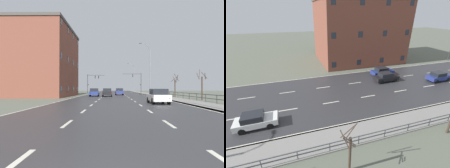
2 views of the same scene
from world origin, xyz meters
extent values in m
cube|color=#5B6051|center=(0.00, 48.00, -0.06)|extent=(160.00, 160.00, 0.12)
cube|color=beige|center=(-2.33, 18.20, 0.02)|extent=(0.16, 2.20, 0.01)
cube|color=beige|center=(-2.33, 23.60, 0.02)|extent=(0.16, 2.20, 0.01)
cube|color=beige|center=(-2.33, 29.00, 0.02)|extent=(0.16, 2.20, 0.01)
cube|color=beige|center=(-2.33, 34.40, 0.02)|extent=(0.16, 2.20, 0.01)
cube|color=beige|center=(-2.33, 39.80, 0.02)|extent=(0.16, 2.20, 0.01)
cube|color=beige|center=(-2.33, 45.20, 0.02)|extent=(0.16, 2.20, 0.01)
cube|color=beige|center=(-2.33, 50.60, 0.02)|extent=(0.16, 2.20, 0.01)
cube|color=beige|center=(2.33, 18.20, 0.02)|extent=(0.16, 2.20, 0.01)
cube|color=beige|center=(2.33, 23.60, 0.02)|extent=(0.16, 2.20, 0.01)
cube|color=beige|center=(2.33, 29.00, 0.02)|extent=(0.16, 2.20, 0.01)
cube|color=beige|center=(2.33, 34.40, 0.02)|extent=(0.16, 2.20, 0.01)
cube|color=beige|center=(2.33, 39.80, 0.02)|extent=(0.16, 2.20, 0.01)
cube|color=beige|center=(2.33, 45.20, 0.02)|extent=(0.16, 2.20, 0.01)
cube|color=beige|center=(-6.85, 60.00, 0.02)|extent=(0.16, 120.00, 0.01)
cube|color=#515459|center=(9.85, 24.18, 0.95)|extent=(0.06, 36.96, 0.08)
cube|color=#515459|center=(9.85, 24.18, 0.55)|extent=(0.06, 36.96, 0.08)
cylinder|color=#515459|center=(9.85, 21.54, 0.50)|extent=(0.07, 0.07, 1.00)
cylinder|color=#515459|center=(9.85, 24.18, 0.50)|extent=(0.07, 0.07, 1.00)
cylinder|color=#515459|center=(9.85, 26.82, 0.50)|extent=(0.07, 0.07, 1.00)
cylinder|color=#515459|center=(9.85, 29.46, 0.50)|extent=(0.07, 0.07, 1.00)
cylinder|color=#515459|center=(9.85, 32.10, 0.50)|extent=(0.07, 0.07, 1.00)
cylinder|color=#515459|center=(9.85, 34.74, 0.50)|extent=(0.07, 0.07, 1.00)
cylinder|color=#515459|center=(9.85, 37.38, 0.50)|extent=(0.07, 0.07, 1.00)
cylinder|color=#515459|center=(9.85, 40.02, 0.50)|extent=(0.07, 0.07, 1.00)
cube|color=black|center=(-1.50, 39.74, 0.65)|extent=(1.81, 4.12, 0.64)
cube|color=black|center=(-1.50, 39.49, 1.27)|extent=(1.59, 2.02, 0.60)
cube|color=slate|center=(-1.51, 40.44, 1.25)|extent=(1.40, 0.10, 0.51)
cylinder|color=black|center=(-0.71, 41.02, 0.33)|extent=(0.23, 0.66, 0.66)
cylinder|color=black|center=(-2.33, 41.00, 0.33)|extent=(0.23, 0.66, 0.66)
cylinder|color=black|center=(-0.67, 38.48, 0.33)|extent=(0.23, 0.66, 0.66)
cylinder|color=black|center=(-2.29, 38.46, 0.33)|extent=(0.23, 0.66, 0.66)
cube|color=red|center=(-2.13, 37.70, 0.65)|extent=(0.16, 0.04, 0.14)
cube|color=red|center=(-0.81, 37.72, 0.65)|extent=(0.16, 0.04, 0.14)
cube|color=navy|center=(1.03, 48.45, 0.65)|extent=(1.88, 4.15, 0.64)
cube|color=black|center=(1.04, 48.20, 1.27)|extent=(1.62, 2.05, 0.60)
cube|color=slate|center=(1.01, 49.15, 1.25)|extent=(1.41, 0.12, 0.51)
cylinder|color=black|center=(1.81, 49.74, 0.33)|extent=(0.24, 0.67, 0.66)
cylinder|color=black|center=(0.19, 49.69, 0.33)|extent=(0.24, 0.67, 0.66)
cylinder|color=black|center=(1.88, 47.20, 0.33)|extent=(0.24, 0.67, 0.66)
cylinder|color=black|center=(0.26, 47.15, 0.33)|extent=(0.24, 0.67, 0.66)
cube|color=red|center=(0.43, 46.40, 0.65)|extent=(0.16, 0.04, 0.14)
cube|color=red|center=(1.75, 46.44, 0.65)|extent=(0.16, 0.04, 0.14)
cube|color=silver|center=(4.45, 20.54, 0.65)|extent=(1.86, 4.14, 0.64)
cube|color=black|center=(4.46, 20.29, 1.27)|extent=(1.61, 2.04, 0.60)
cube|color=slate|center=(4.43, 21.24, 1.25)|extent=(1.41, 0.11, 0.51)
cylinder|color=black|center=(5.23, 21.83, 0.33)|extent=(0.24, 0.67, 0.66)
cylinder|color=black|center=(3.61, 21.79, 0.33)|extent=(0.24, 0.67, 0.66)
cylinder|color=black|center=(5.29, 19.29, 0.33)|extent=(0.24, 0.67, 0.66)
cylinder|color=black|center=(3.67, 19.25, 0.33)|extent=(0.24, 0.67, 0.66)
cube|color=red|center=(3.84, 18.49, 0.65)|extent=(0.16, 0.04, 0.14)
cube|color=red|center=(5.16, 18.53, 0.65)|extent=(0.16, 0.04, 0.14)
cube|color=navy|center=(-4.06, 40.62, 0.65)|extent=(1.90, 4.16, 0.64)
cube|color=black|center=(-4.06, 40.37, 1.27)|extent=(1.63, 2.05, 0.60)
cube|color=slate|center=(-4.09, 41.32, 1.25)|extent=(1.41, 0.13, 0.51)
cylinder|color=black|center=(-3.30, 41.91, 0.33)|extent=(0.24, 0.67, 0.66)
cylinder|color=black|center=(-4.92, 41.86, 0.33)|extent=(0.24, 0.67, 0.66)
cylinder|color=black|center=(-3.21, 39.37, 0.33)|extent=(0.24, 0.67, 0.66)
cylinder|color=black|center=(-4.83, 39.32, 0.33)|extent=(0.24, 0.67, 0.66)
cube|color=red|center=(-4.66, 38.57, 0.65)|extent=(0.16, 0.05, 0.14)
cube|color=red|center=(-3.34, 38.61, 0.65)|extent=(0.16, 0.05, 0.14)
cube|color=brown|center=(-15.61, 40.65, 6.49)|extent=(13.84, 18.34, 12.98)
cube|color=#282D38|center=(-8.67, 32.68, 1.40)|extent=(0.04, 0.90, 1.10)
cube|color=#282D38|center=(-8.67, 37.99, 1.40)|extent=(0.04, 0.90, 1.10)
cube|color=#282D38|center=(-8.67, 43.31, 1.40)|extent=(0.04, 0.90, 1.10)
cube|color=#282D38|center=(-8.67, 48.62, 1.40)|extent=(0.04, 0.90, 1.10)
cube|color=#282D38|center=(-8.67, 32.68, 6.89)|extent=(0.04, 0.90, 1.10)
cube|color=#282D38|center=(-8.67, 37.99, 6.89)|extent=(0.04, 0.90, 1.10)
cube|color=#282D38|center=(-8.67, 43.31, 6.89)|extent=(0.04, 0.90, 1.10)
cube|color=#282D38|center=(-8.67, 48.62, 6.89)|extent=(0.04, 0.90, 1.10)
cube|color=#282D38|center=(-8.67, 32.68, 12.38)|extent=(0.04, 0.90, 1.10)
cube|color=#282D38|center=(-8.67, 37.99, 12.38)|extent=(0.04, 0.90, 1.10)
cube|color=#282D38|center=(-8.67, 43.31, 12.38)|extent=(0.04, 0.90, 1.10)
cube|color=#282D38|center=(-8.67, 48.62, 12.38)|extent=(0.04, 0.90, 1.10)
cylinder|color=#423328|center=(11.92, 27.74, 1.60)|extent=(0.20, 0.20, 3.21)
cylinder|color=#423328|center=(11.63, 27.92, 3.53)|extent=(0.41, 0.66, 1.46)
cylinder|color=#423328|center=(12.27, 27.51, 3.19)|extent=(0.46, 0.78, 0.72)
cylinder|color=#423328|center=(12.06, 27.27, 3.35)|extent=(0.99, 0.37, 0.94)
cylinder|color=#423328|center=(11.37, 27.78, 3.30)|extent=(0.13, 1.14, 1.00)
cylinder|color=#423328|center=(12.26, 27.53, 3.33)|extent=(0.43, 0.76, 0.75)
camera|label=1|loc=(-0.18, -2.81, 1.67)|focal=35.55mm
camera|label=2|loc=(19.05, 24.58, 10.77)|focal=24.81mm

